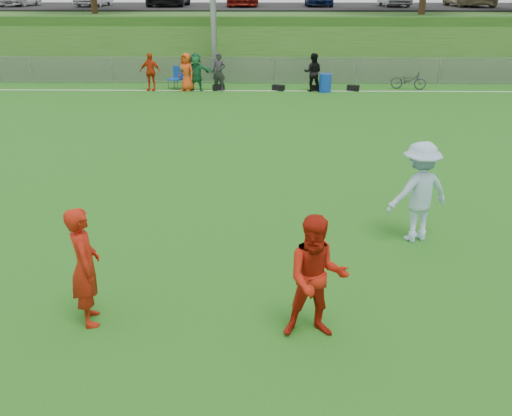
{
  "coord_description": "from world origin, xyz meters",
  "views": [
    {
      "loc": [
        -0.31,
        -8.34,
        4.76
      ],
      "look_at": [
        -0.49,
        0.5,
        1.21
      ],
      "focal_mm": 40.0,
      "sensor_mm": 36.0,
      "label": 1
    }
  ],
  "objects_px": {
    "player_red_center": "(317,278)",
    "player_blue": "(419,192)",
    "player_red_left": "(85,266)",
    "recycling_bin": "(325,83)",
    "bicycle": "(409,80)"
  },
  "relations": [
    {
      "from": "player_red_center",
      "to": "player_blue",
      "type": "xyz_separation_m",
      "value": [
        2.21,
        3.3,
        0.07
      ]
    },
    {
      "from": "recycling_bin",
      "to": "bicycle",
      "type": "bearing_deg",
      "value": 11.35
    },
    {
      "from": "player_red_center",
      "to": "recycling_bin",
      "type": "bearing_deg",
      "value": 81.97
    },
    {
      "from": "player_red_center",
      "to": "player_blue",
      "type": "bearing_deg",
      "value": 53.82
    },
    {
      "from": "player_red_center",
      "to": "recycling_bin",
      "type": "xyz_separation_m",
      "value": [
        1.9,
        19.13,
        -0.51
      ]
    },
    {
      "from": "player_red_left",
      "to": "player_red_center",
      "type": "distance_m",
      "value": 3.34
    },
    {
      "from": "player_blue",
      "to": "recycling_bin",
      "type": "distance_m",
      "value": 15.85
    },
    {
      "from": "bicycle",
      "to": "player_red_left",
      "type": "bearing_deg",
      "value": 167.71
    },
    {
      "from": "recycling_bin",
      "to": "bicycle",
      "type": "height_order",
      "value": "bicycle"
    },
    {
      "from": "player_red_left",
      "to": "player_red_center",
      "type": "relative_size",
      "value": 0.99
    },
    {
      "from": "player_red_center",
      "to": "recycling_bin",
      "type": "distance_m",
      "value": 19.23
    },
    {
      "from": "player_red_center",
      "to": "bicycle",
      "type": "xyz_separation_m",
      "value": [
        5.84,
        19.93,
        -0.5
      ]
    },
    {
      "from": "player_red_center",
      "to": "bicycle",
      "type": "distance_m",
      "value": 20.77
    },
    {
      "from": "player_blue",
      "to": "bicycle",
      "type": "height_order",
      "value": "player_blue"
    },
    {
      "from": "player_blue",
      "to": "recycling_bin",
      "type": "relative_size",
      "value": 2.41
    }
  ]
}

